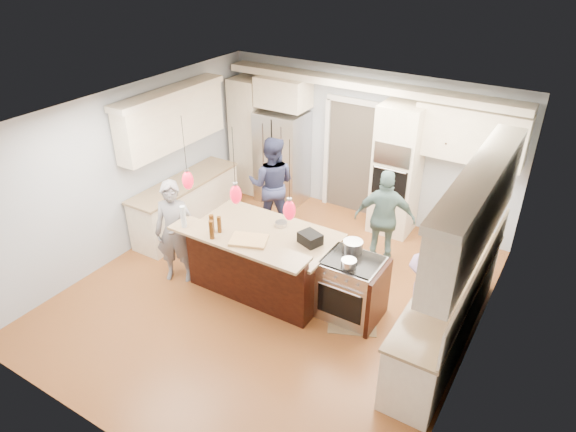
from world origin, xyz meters
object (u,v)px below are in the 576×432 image
at_px(kitchen_island, 264,259).
at_px(refrigerator, 282,157).
at_px(person_far_left, 272,184).
at_px(island_range, 352,288).
at_px(person_bar_end, 175,232).

bearing_deg(kitchen_island, refrigerator, 116.91).
xyz_separation_m(kitchen_island, person_far_left, (-0.85, 1.53, 0.38)).
bearing_deg(kitchen_island, person_far_left, 119.19).
distance_m(kitchen_island, island_range, 1.41).
relative_size(kitchen_island, person_bar_end, 1.28).
bearing_deg(kitchen_island, island_range, 3.11).
distance_m(island_range, person_far_left, 2.72).
bearing_deg(refrigerator, kitchen_island, -63.09).
bearing_deg(island_range, person_far_left, 147.29).
bearing_deg(person_bar_end, island_range, -14.04).
bearing_deg(kitchen_island, person_bar_end, -157.02).
relative_size(refrigerator, kitchen_island, 0.86).
distance_m(kitchen_island, person_far_left, 1.79).
height_order(kitchen_island, person_far_left, person_far_left).
distance_m(person_bar_end, person_far_left, 2.08).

